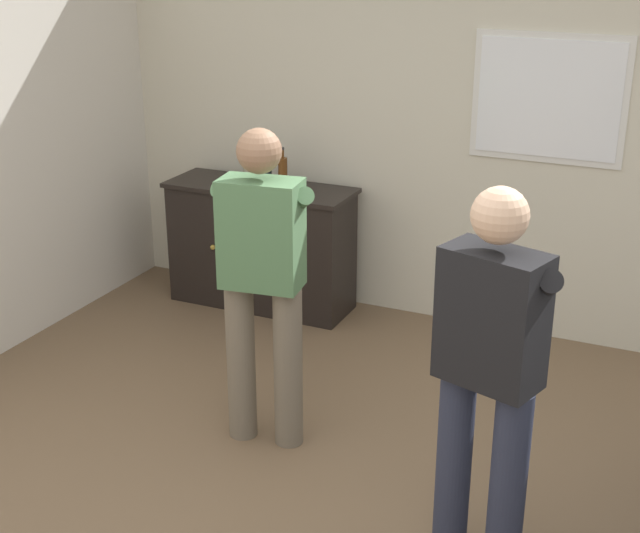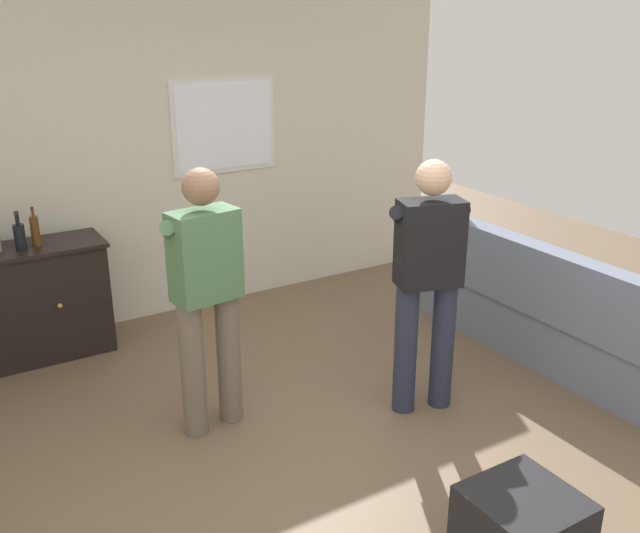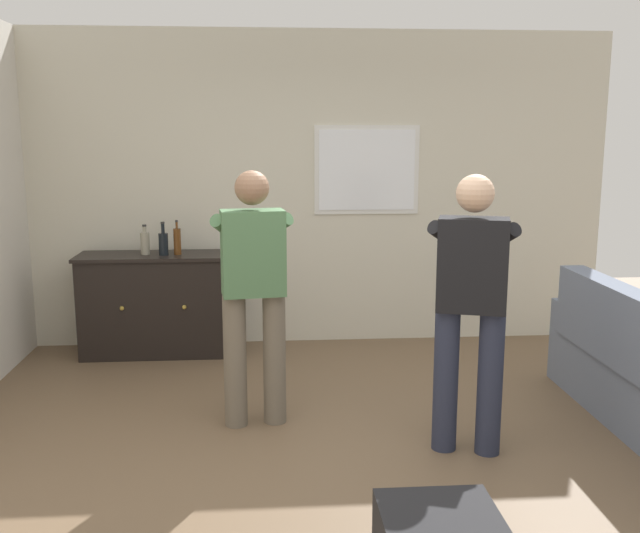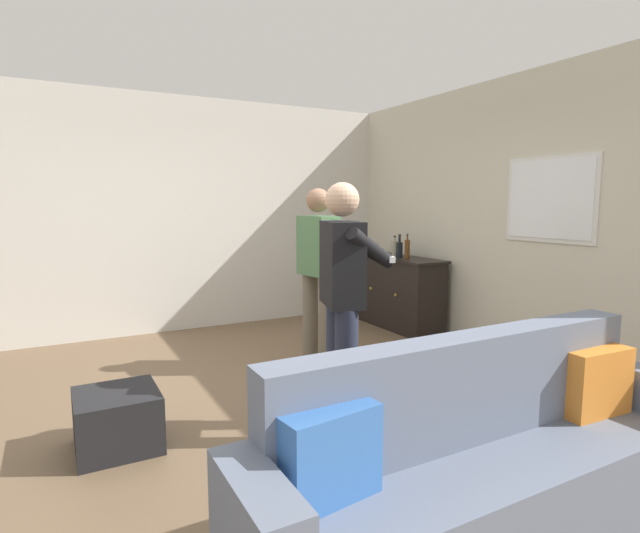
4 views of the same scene
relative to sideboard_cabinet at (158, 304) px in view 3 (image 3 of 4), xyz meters
name	(u,v)px [view 3 (image 3 of 4)]	position (x,y,z in m)	size (l,w,h in m)	color
ground	(357,468)	(1.46, -2.30, -0.44)	(10.40, 10.40, 0.00)	brown
wall_back_with_window	(322,189)	(1.47, 0.36, 0.96)	(5.20, 0.15, 2.80)	beige
sideboard_cabinet	(158,304)	(0.00, 0.00, 0.00)	(1.33, 0.49, 0.88)	black
bottle_wine_green	(163,243)	(0.08, -0.05, 0.54)	(0.08, 0.08, 0.29)	black
bottle_liquor_amber	(145,243)	(-0.08, 0.00, 0.54)	(0.08, 0.08, 0.26)	gray
bottle_spirits_clear	(177,241)	(0.19, -0.03, 0.56)	(0.06, 0.06, 0.30)	#593314
person_standing_left	(253,286)	(0.87, -1.59, 0.49)	(0.55, 0.50, 1.68)	#6B6051
person_standing_right	(471,301)	(2.15, -2.10, 0.49)	(0.53, 0.52, 1.68)	#282D42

